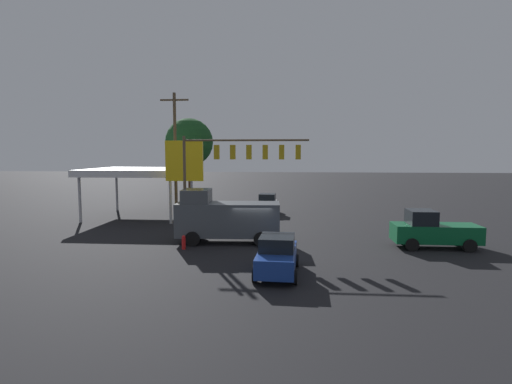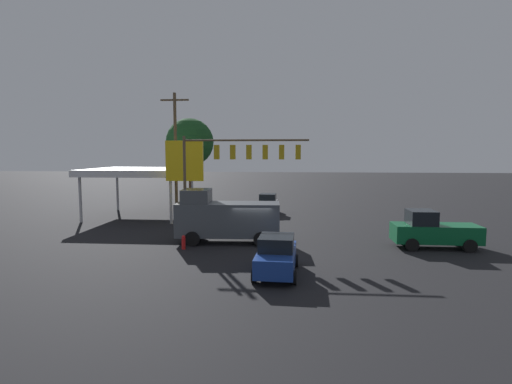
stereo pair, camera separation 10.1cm
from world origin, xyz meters
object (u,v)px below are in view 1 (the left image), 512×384
Objects in this scene: utility_pole at (175,155)px; pickup_parked at (433,230)px; fire_hydrant at (184,242)px; delivery_truck at (225,217)px; street_tree at (189,142)px; hatchback_crossing at (267,204)px; price_sign at (184,164)px; traffic_signal_assembly at (239,159)px; sedan_far at (277,255)px.

pickup_parked is at bearing 157.39° from utility_pole.
fire_hydrant is at bearing 6.44° from pickup_parked.
delivery_truck is at bearing -138.07° from fire_hydrant.
delivery_truck is 0.70× the size of street_tree.
delivery_truck is 13.16m from hatchback_crossing.
price_sign reaches higher than delivery_truck.
utility_pole is at bearing 97.79° from street_tree.
street_tree is at bearing -77.23° from fire_hydrant.
street_tree reaches higher than hatchback_crossing.
price_sign is 6.84m from delivery_truck.
sedan_far is at bearing 109.18° from traffic_signal_assembly.
utility_pole is 2.11× the size of pickup_parked.
street_tree reaches higher than delivery_truck.
street_tree is (6.90, -18.17, 5.47)m from delivery_truck.
delivery_truck is 1.32× the size of pickup_parked.
price_sign is 14.17m from street_tree.
pickup_parked is at bearing 42.60° from hatchback_crossing.
traffic_signal_assembly is 0.89× the size of street_tree.
utility_pole is at bearing -71.72° from fire_hydrant.
pickup_parked is 0.53× the size of street_tree.
street_tree reaches higher than pickup_parked.
utility_pole is at bearing -43.04° from traffic_signal_assembly.
price_sign is 1.33× the size of pickup_parked.
utility_pole is 2.46× the size of sedan_far.
utility_pole is 20.76m from pickup_parked.
sedan_far is 0.65× the size of delivery_truck.
delivery_truck reaches higher than fire_hydrant.
street_tree is (7.61, -16.58, 1.58)m from traffic_signal_assembly.
fire_hydrant is (-4.59, 20.25, -6.73)m from street_tree.
sedan_far is at bearing 33.72° from pickup_parked.
price_sign is 1.00× the size of delivery_truck.
traffic_signal_assembly is at bearing 136.96° from utility_pole.
delivery_truck is at bearing 126.51° from utility_pole.
traffic_signal_assembly is 0.80× the size of utility_pole.
traffic_signal_assembly is 7.01m from fire_hydrant.
utility_pole is at bearing -62.00° from price_sign.
hatchback_crossing is (-7.53, -5.65, -4.85)m from utility_pole.
street_tree is at bearing -65.33° from traffic_signal_assembly.
pickup_parked is (-12.54, 2.05, -4.48)m from traffic_signal_assembly.
street_tree is at bearing -154.35° from sedan_far.
sedan_far is at bearing 7.27° from hatchback_crossing.
sedan_far is at bearing 123.80° from price_sign.
price_sign is 8.19m from fire_hydrant.
fire_hydrant is at bearing 39.20° from delivery_truck.
pickup_parked is 15.67m from fire_hydrant.
traffic_signal_assembly is 2.26× the size of hatchback_crossing.
pickup_parked is at bearing 170.70° from traffic_signal_assembly.
price_sign is 1.55× the size of sedan_far.
delivery_truck is (3.62, -6.77, 0.74)m from sedan_far.
price_sign reaches higher than hatchback_crossing.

